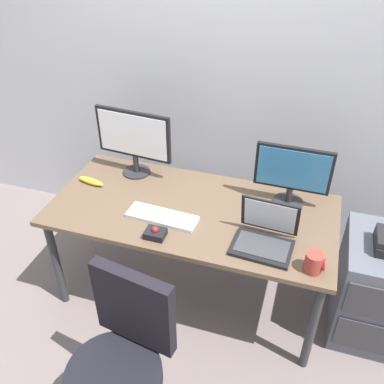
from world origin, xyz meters
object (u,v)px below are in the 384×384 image
(monitor_main, at_px, (134,138))
(banana, at_px, (91,181))
(laptop, at_px, (265,236))
(monitor_side, at_px, (292,173))
(trackball_mouse, at_px, (155,233))
(file_cabinet, at_px, (375,288))
(keyboard, at_px, (162,216))
(coffee_mug, at_px, (314,263))
(office_chair, at_px, (122,370))

(monitor_main, height_order, banana, monitor_main)
(laptop, bearing_deg, monitor_side, 79.55)
(banana, bearing_deg, trackball_mouse, -31.05)
(laptop, relative_size, trackball_mouse, 2.97)
(file_cabinet, relative_size, monitor_main, 1.29)
(monitor_side, bearing_deg, laptop, -100.45)
(keyboard, relative_size, coffee_mug, 3.89)
(coffee_mug, bearing_deg, office_chair, -141.13)
(monitor_side, distance_m, trackball_mouse, 0.85)
(keyboard, bearing_deg, office_chair, -83.57)
(office_chair, relative_size, banana, 4.83)
(monitor_main, relative_size, monitor_side, 1.17)
(file_cabinet, xyz_separation_m, coffee_mug, (-0.39, -0.35, 0.43))
(file_cabinet, height_order, coffee_mug, coffee_mug)
(monitor_side, bearing_deg, coffee_mug, -70.30)
(monitor_side, xyz_separation_m, laptop, (-0.07, -0.40, -0.16))
(office_chair, distance_m, monitor_side, 1.38)
(keyboard, bearing_deg, file_cabinet, 9.01)
(monitor_main, xyz_separation_m, monitor_side, (1.00, -0.03, -0.05))
(file_cabinet, bearing_deg, monitor_side, 163.42)
(keyboard, distance_m, banana, 0.59)
(office_chair, bearing_deg, banana, 123.70)
(laptop, xyz_separation_m, banana, (-1.15, 0.23, -0.03))
(office_chair, bearing_deg, laptop, 55.74)
(monitor_side, height_order, keyboard, monitor_side)
(laptop, xyz_separation_m, trackball_mouse, (-0.57, -0.12, -0.03))
(keyboard, distance_m, laptop, 0.59)
(laptop, relative_size, banana, 1.72)
(banana, bearing_deg, laptop, -11.17)
(laptop, bearing_deg, file_cabinet, 19.65)
(monitor_main, xyz_separation_m, banana, (-0.22, -0.21, -0.24))
(laptop, distance_m, coffee_mug, 0.29)
(file_cabinet, distance_m, coffee_mug, 0.68)
(monitor_main, height_order, monitor_side, monitor_main)
(coffee_mug, distance_m, banana, 1.46)
(banana, bearing_deg, monitor_side, 8.24)
(monitor_side, distance_m, laptop, 0.44)
(keyboard, height_order, banana, banana)
(trackball_mouse, bearing_deg, keyboard, 97.88)
(trackball_mouse, bearing_deg, coffee_mug, -0.00)
(file_cabinet, bearing_deg, banana, -179.82)
(monitor_side, relative_size, laptop, 1.34)
(monitor_main, xyz_separation_m, coffee_mug, (1.19, -0.56, -0.20))
(monitor_side, distance_m, coffee_mug, 0.58)
(monitor_side, height_order, banana, monitor_side)
(file_cabinet, height_order, monitor_side, monitor_side)
(office_chair, distance_m, keyboard, 0.84)
(trackball_mouse, bearing_deg, banana, 148.95)
(office_chair, bearing_deg, monitor_side, 63.17)
(file_cabinet, distance_m, trackball_mouse, 1.33)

